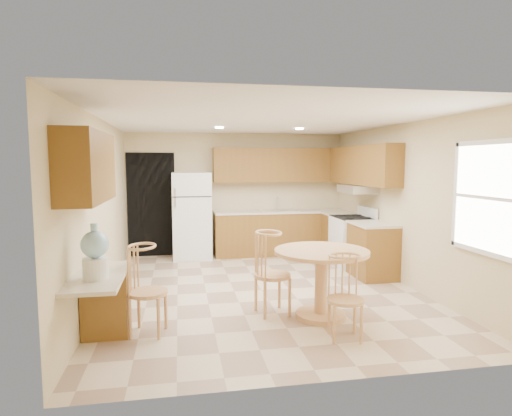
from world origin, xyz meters
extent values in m
plane|color=beige|center=(0.00, 0.00, 0.00)|extent=(5.50, 5.50, 0.00)
cube|color=white|center=(0.00, 0.00, 2.50)|extent=(4.50, 5.50, 0.02)
cube|color=#CAB988|center=(0.00, 2.75, 1.25)|extent=(4.50, 0.02, 2.50)
cube|color=#CAB988|center=(0.00, -2.75, 1.25)|extent=(4.50, 0.02, 2.50)
cube|color=#CAB988|center=(-2.25, 0.00, 1.25)|extent=(0.02, 5.50, 2.50)
cube|color=#CAB988|center=(2.25, 0.00, 1.25)|extent=(0.02, 5.50, 2.50)
cube|color=black|center=(-1.75, 2.73, 1.05)|extent=(0.90, 0.02, 2.10)
cube|color=brown|center=(0.88, 2.45, 0.43)|extent=(2.75, 0.60, 0.87)
cube|color=beige|center=(0.88, 2.45, 0.89)|extent=(2.75, 0.63, 0.04)
cube|color=brown|center=(1.95, 1.85, 0.43)|extent=(0.60, 0.59, 0.87)
cube|color=beige|center=(1.95, 1.85, 0.89)|extent=(0.63, 0.59, 0.04)
cube|color=brown|center=(1.95, 0.40, 0.43)|extent=(0.60, 0.80, 0.87)
cube|color=beige|center=(1.95, 0.40, 0.89)|extent=(0.63, 0.80, 0.04)
cube|color=brown|center=(0.88, 2.58, 1.85)|extent=(2.75, 0.33, 0.70)
cube|color=brown|center=(2.08, 1.21, 1.85)|extent=(0.33, 2.42, 0.70)
cube|color=brown|center=(-2.08, -1.60, 1.85)|extent=(0.33, 1.40, 0.70)
cube|color=silver|center=(0.85, 2.45, 0.91)|extent=(0.78, 0.44, 0.01)
cube|color=silver|center=(2.00, 1.18, 1.42)|extent=(0.50, 0.76, 0.14)
cube|color=brown|center=(-2.00, -1.32, 0.36)|extent=(0.48, 0.42, 0.72)
cube|color=beige|center=(-2.00, -1.70, 0.75)|extent=(0.50, 1.20, 0.04)
cube|color=white|center=(2.23, -1.85, 1.50)|extent=(0.05, 1.00, 1.20)
cube|color=white|center=(2.22, -1.85, 2.12)|extent=(0.05, 1.10, 0.06)
cube|color=white|center=(2.22, -1.85, 0.88)|extent=(0.05, 1.10, 0.06)
cube|color=white|center=(2.22, -1.32, 1.50)|extent=(0.05, 0.06, 1.28)
cylinder|color=white|center=(-0.50, 1.20, 2.48)|extent=(0.14, 0.14, 0.02)
cylinder|color=white|center=(0.90, 1.20, 2.48)|extent=(0.14, 0.14, 0.02)
cube|color=white|center=(-0.95, 2.40, 0.85)|extent=(0.75, 0.70, 1.70)
cube|color=black|center=(-0.95, 2.04, 1.25)|extent=(0.74, 0.01, 0.02)
cube|color=silver|center=(-1.27, 2.03, 1.15)|extent=(0.03, 0.03, 0.18)
cube|color=silver|center=(-1.27, 2.03, 1.35)|extent=(0.03, 0.03, 0.14)
cube|color=white|center=(1.92, 1.18, 0.45)|extent=(0.65, 0.76, 0.90)
cube|color=black|center=(1.92, 1.18, 0.91)|extent=(0.64, 0.75, 0.02)
cube|color=white|center=(2.20, 1.18, 1.00)|extent=(0.06, 0.76, 0.18)
cylinder|color=tan|center=(0.49, -1.25, 0.03)|extent=(0.61, 0.61, 0.07)
cylinder|color=tan|center=(0.49, -1.25, 0.41)|extent=(0.15, 0.15, 0.76)
cylinder|color=tan|center=(0.49, -1.25, 0.82)|extent=(1.14, 1.14, 0.04)
cylinder|color=tan|center=(-0.06, -1.00, 0.49)|extent=(0.46, 0.46, 0.04)
cylinder|color=tan|center=(-0.22, -0.84, 0.24)|extent=(0.04, 0.04, 0.49)
cylinder|color=tan|center=(0.11, -0.84, 0.24)|extent=(0.04, 0.04, 0.49)
cylinder|color=tan|center=(-0.22, -1.16, 0.24)|extent=(0.04, 0.04, 0.49)
cylinder|color=tan|center=(0.11, -1.16, 0.24)|extent=(0.04, 0.04, 0.49)
cylinder|color=tan|center=(0.54, -1.90, 0.43)|extent=(0.40, 0.40, 0.04)
cylinder|color=tan|center=(0.40, -1.76, 0.21)|extent=(0.03, 0.03, 0.43)
cylinder|color=tan|center=(0.69, -1.76, 0.21)|extent=(0.03, 0.03, 0.43)
cylinder|color=tan|center=(0.40, -2.04, 0.21)|extent=(0.03, 0.03, 0.43)
cylinder|color=tan|center=(0.69, -2.04, 0.21)|extent=(0.03, 0.03, 0.43)
cylinder|color=tan|center=(-1.55, -1.38, 0.47)|extent=(0.43, 0.43, 0.04)
cylinder|color=tan|center=(-1.71, -1.23, 0.23)|extent=(0.04, 0.04, 0.47)
cylinder|color=tan|center=(-1.39, -1.23, 0.23)|extent=(0.04, 0.04, 0.47)
cylinder|color=tan|center=(-1.71, -1.54, 0.23)|extent=(0.04, 0.04, 0.47)
cylinder|color=tan|center=(-1.39, -1.54, 0.23)|extent=(0.04, 0.04, 0.47)
cylinder|color=white|center=(-2.00, -1.84, 0.87)|extent=(0.24, 0.24, 0.21)
sphere|color=#94C6E5|center=(-2.00, -1.84, 1.11)|extent=(0.26, 0.26, 0.26)
cylinder|color=#94C6E5|center=(-2.00, -1.84, 1.28)|extent=(0.07, 0.07, 0.08)
camera|label=1|loc=(-1.19, -6.11, 1.89)|focal=30.00mm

